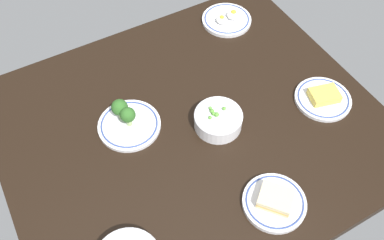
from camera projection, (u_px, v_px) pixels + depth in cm
name	position (u px, v px, depth cm)	size (l,w,h in cm)	color
dining_table	(192.00, 128.00, 131.16)	(113.98, 98.98, 4.00)	black
plate_cheese	(323.00, 98.00, 134.24)	(18.08, 18.08, 3.85)	silver
bowl_peas	(218.00, 120.00, 127.00)	(14.83, 14.83, 6.34)	silver
plate_broccoli	(128.00, 121.00, 127.48)	(19.33, 19.33, 8.34)	silver
plate_eggs	(227.00, 19.00, 157.06)	(18.51, 18.51, 4.86)	silver
plate_sandwich	(275.00, 202.00, 112.35)	(17.36, 17.36, 4.73)	silver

